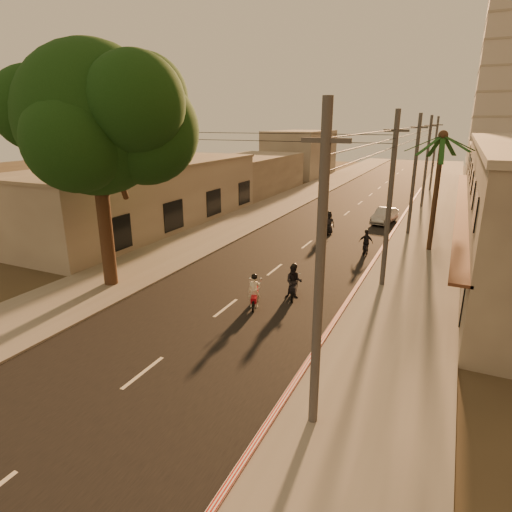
% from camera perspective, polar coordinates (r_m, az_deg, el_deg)
% --- Properties ---
extents(ground, '(160.00, 160.00, 0.00)m').
position_cam_1_polar(ground, '(18.83, -7.03, -9.21)').
color(ground, '#383023').
rests_on(ground, ground).
extents(road, '(10.00, 140.00, 0.02)m').
position_cam_1_polar(road, '(36.34, 9.81, 3.88)').
color(road, black).
rests_on(road, ground).
extents(sidewalk_right, '(5.00, 140.00, 0.12)m').
position_cam_1_polar(sidewalk_right, '(35.21, 21.65, 2.53)').
color(sidewalk_right, slate).
rests_on(sidewalk_right, ground).
extents(sidewalk_left, '(5.00, 140.00, 0.12)m').
position_cam_1_polar(sidewalk_left, '(38.89, -0.91, 5.11)').
color(sidewalk_left, slate).
rests_on(sidewalk_left, ground).
extents(curb_stripe, '(0.20, 60.00, 0.20)m').
position_cam_1_polar(curb_stripe, '(30.59, 16.50, 1.00)').
color(curb_stripe, '#AC1912').
rests_on(curb_stripe, ground).
extents(left_building, '(8.20, 24.20, 5.20)m').
position_cam_1_polar(left_building, '(36.88, -14.31, 7.91)').
color(left_building, '#A19E92').
rests_on(left_building, ground).
extents(broadleaf_tree, '(9.60, 8.70, 12.10)m').
position_cam_1_polar(broadleaf_tree, '(22.65, -19.83, 16.67)').
color(broadleaf_tree, black).
rests_on(broadleaf_tree, ground).
extents(palm_tree, '(5.00, 5.00, 8.20)m').
position_cam_1_polar(palm_tree, '(30.20, 23.58, 13.71)').
color(palm_tree, black).
rests_on(palm_tree, ground).
extents(utility_poles, '(1.20, 48.26, 9.00)m').
position_cam_1_polar(utility_poles, '(34.33, 20.68, 13.29)').
color(utility_poles, '#38383A').
rests_on(utility_poles, ground).
extents(filler_right, '(8.00, 14.00, 6.00)m').
position_cam_1_polar(filler_right, '(59.61, 30.10, 10.01)').
color(filler_right, '#A19E92').
rests_on(filler_right, ground).
extents(filler_left_near, '(8.00, 14.00, 4.40)m').
position_cam_1_polar(filler_left_near, '(53.78, -0.64, 10.89)').
color(filler_left_near, '#A19E92').
rests_on(filler_left_near, ground).
extents(filler_left_far, '(8.00, 14.00, 7.00)m').
position_cam_1_polar(filler_left_far, '(70.25, 5.90, 13.43)').
color(filler_left_far, '#A19E92').
rests_on(filler_left_far, ground).
extents(scooter_red, '(0.91, 1.64, 1.68)m').
position_cam_1_polar(scooter_red, '(20.16, -0.21, -4.85)').
color(scooter_red, black).
rests_on(scooter_red, ground).
extents(scooter_mid_a, '(1.14, 1.81, 1.81)m').
position_cam_1_polar(scooter_mid_a, '(21.25, 5.07, -3.50)').
color(scooter_mid_a, black).
rests_on(scooter_mid_a, ground).
extents(scooter_mid_b, '(0.97, 1.68, 1.65)m').
position_cam_1_polar(scooter_mid_b, '(29.23, 14.44, 1.72)').
color(scooter_mid_b, black).
rests_on(scooter_mid_b, ground).
extents(scooter_far_a, '(1.05, 1.85, 1.84)m').
position_cam_1_polar(scooter_far_a, '(33.74, 9.69, 4.27)').
color(scooter_far_a, black).
rests_on(scooter_far_a, ground).
extents(parked_car, '(2.38, 4.27, 1.29)m').
position_cam_1_polar(parked_car, '(38.61, 16.77, 5.16)').
color(parked_car, '#A2A4AA').
rests_on(parked_car, ground).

